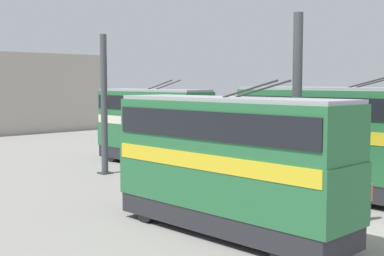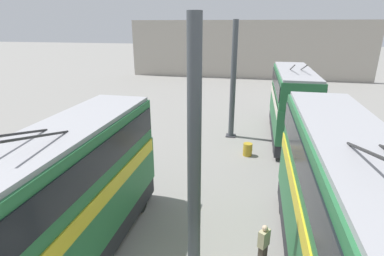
% 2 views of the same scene
% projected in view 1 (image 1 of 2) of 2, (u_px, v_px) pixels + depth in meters
% --- Properties ---
extents(ground_plane, '(240.00, 240.00, 0.00)m').
position_uv_depth(ground_plane, '(350.00, 226.00, 20.25)').
color(ground_plane, gray).
extents(support_column_near, '(0.70, 0.70, 8.23)m').
position_uv_depth(support_column_near, '(297.00, 118.00, 21.71)').
color(support_column_near, '#42474C').
rests_on(support_column_near, ground_plane).
extents(support_column_far, '(0.70, 0.70, 8.23)m').
position_uv_depth(support_column_far, '(104.00, 107.00, 31.49)').
color(support_column_far, '#42474C').
rests_on(support_column_far, ground_plane).
extents(bus_left_near, '(11.41, 2.54, 5.82)m').
position_uv_depth(bus_left_near, '(346.00, 136.00, 24.79)').
color(bus_left_near, black).
rests_on(bus_left_near, ground_plane).
extents(bus_left_far, '(9.03, 2.54, 5.59)m').
position_uv_depth(bus_left_far, '(153.00, 122.00, 34.85)').
color(bus_left_far, black).
rests_on(bus_left_far, ground_plane).
extents(bus_right_far, '(9.52, 2.54, 5.54)m').
position_uv_depth(bus_right_far, '(229.00, 157.00, 18.92)').
color(bus_right_far, black).
rests_on(bus_right_far, ground_plane).
extents(person_by_left_row, '(0.48, 0.43, 1.54)m').
position_uv_depth(person_by_left_row, '(300.00, 184.00, 24.41)').
color(person_by_left_row, '#473D33').
rests_on(person_by_left_row, ground_plane).
extents(person_aisle_foreground, '(0.39, 0.48, 1.69)m').
position_uv_depth(person_aisle_foreground, '(366.00, 198.00, 20.99)').
color(person_aisle_foreground, '#473D33').
rests_on(person_aisle_foreground, ground_plane).
extents(oil_drum, '(0.60, 0.60, 0.81)m').
position_uv_depth(oil_drum, '(158.00, 171.00, 30.39)').
color(oil_drum, '#B28E23').
rests_on(oil_drum, ground_plane).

